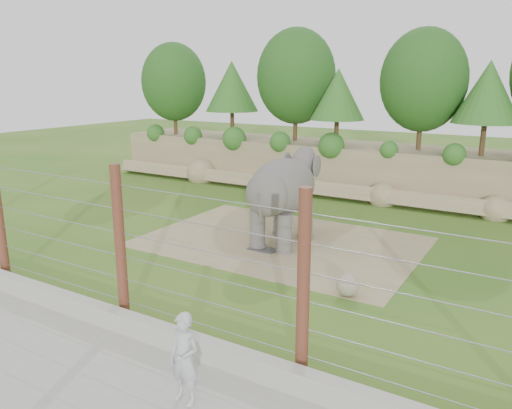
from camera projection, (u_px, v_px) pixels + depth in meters
The scene contains 10 objects.
ground at pixel (225, 264), 16.51m from camera, with size 90.00×90.00×0.00m, color #2F671C.
back_embankment at pixel (372, 118), 25.76m from camera, with size 30.00×5.52×8.77m.
dirt_patch at pixel (281, 242), 18.74m from camera, with size 10.00×7.00×0.02m, color #8F7F56.
drain_grate at pixel (263, 249), 17.84m from camera, with size 1.00×0.60×0.03m, color #262628.
elephant at pixel (283, 200), 18.18m from camera, with size 1.76×4.11×3.33m, color #58534E, non-canonical shape.
stone_ball at pixel (348, 285), 13.98m from camera, with size 0.64×0.64×0.64m, color gray.
retaining_wall at pixel (110, 317), 12.29m from camera, with size 26.00×0.35×0.50m, color #9E9C92.
walkway at pixel (40, 365), 10.69m from camera, with size 26.00×4.00×0.01m, color #9E9C92.
barrier_fence at pixel (120, 244), 12.28m from camera, with size 20.26×0.26×4.00m.
zookeeper at pixel (184, 359), 9.26m from camera, with size 0.66×0.43×1.80m, color #B7BDC1.
Camera 1 is at (8.89, -12.76, 5.96)m, focal length 35.00 mm.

